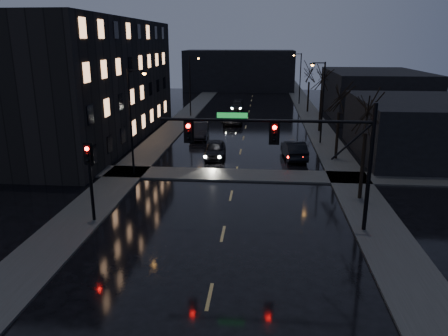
% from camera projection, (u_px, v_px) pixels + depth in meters
% --- Properties ---
extents(ground, '(160.00, 160.00, 0.00)m').
position_uv_depth(ground, '(203.00, 328.00, 15.79)').
color(ground, black).
rests_on(ground, ground).
extents(sidewalk_left, '(3.00, 140.00, 0.12)m').
position_uv_depth(sidewalk_left, '(170.00, 130.00, 49.94)').
color(sidewalk_left, '#2D2D2B').
rests_on(sidewalk_left, ground).
extents(sidewalk_right, '(3.00, 140.00, 0.12)m').
position_uv_depth(sidewalk_right, '(321.00, 133.00, 48.49)').
color(sidewalk_right, '#2D2D2B').
rests_on(sidewalk_right, ground).
extents(sidewalk_cross, '(40.00, 3.00, 0.12)m').
position_uv_depth(sidewalk_cross, '(235.00, 175.00, 33.45)').
color(sidewalk_cross, '#2D2D2B').
rests_on(sidewalk_cross, ground).
extents(apartment_block, '(12.00, 30.00, 12.00)m').
position_uv_depth(apartment_block, '(81.00, 81.00, 44.16)').
color(apartment_block, black).
rests_on(apartment_block, ground).
extents(commercial_right_near, '(10.00, 14.00, 5.00)m').
position_uv_depth(commercial_right_near, '(415.00, 128.00, 38.61)').
color(commercial_right_near, black).
rests_on(commercial_right_near, ground).
extents(commercial_right_far, '(12.00, 18.00, 6.00)m').
position_uv_depth(commercial_right_far, '(374.00, 93.00, 59.36)').
color(commercial_right_far, black).
rests_on(commercial_right_far, ground).
extents(far_block, '(22.00, 10.00, 8.00)m').
position_uv_depth(far_block, '(239.00, 70.00, 89.45)').
color(far_block, black).
rests_on(far_block, ground).
extents(signal_mast, '(11.11, 0.41, 7.00)m').
position_uv_depth(signal_mast, '(298.00, 143.00, 22.68)').
color(signal_mast, black).
rests_on(signal_mast, ground).
extents(signal_pole_left, '(0.35, 0.41, 4.53)m').
position_uv_depth(signal_pole_left, '(90.00, 171.00, 24.17)').
color(signal_pole_left, black).
rests_on(signal_pole_left, ground).
extents(tree_near, '(3.52, 3.52, 8.08)m').
position_uv_depth(tree_near, '(368.00, 104.00, 26.70)').
color(tree_near, black).
rests_on(tree_near, ground).
extents(tree_mid_a, '(3.30, 3.30, 7.58)m').
position_uv_depth(tree_mid_a, '(340.00, 92.00, 36.36)').
color(tree_mid_a, black).
rests_on(tree_mid_a, ground).
extents(tree_mid_b, '(3.74, 3.74, 8.59)m').
position_uv_depth(tree_mid_b, '(323.00, 72.00, 47.61)').
color(tree_mid_b, black).
rests_on(tree_mid_b, ground).
extents(tree_far, '(3.43, 3.43, 7.88)m').
position_uv_depth(tree_far, '(310.00, 69.00, 61.14)').
color(tree_far, black).
rests_on(tree_far, ground).
extents(streetlight_l_near, '(1.53, 0.28, 8.00)m').
position_uv_depth(streetlight_l_near, '(133.00, 113.00, 32.28)').
color(streetlight_l_near, black).
rests_on(streetlight_l_near, ground).
extents(streetlight_l_far, '(1.53, 0.28, 8.00)m').
position_uv_depth(streetlight_l_far, '(191.00, 81.00, 58.09)').
color(streetlight_l_far, black).
rests_on(streetlight_l_far, ground).
extents(streetlight_r_mid, '(1.53, 0.28, 8.00)m').
position_uv_depth(streetlight_r_mid, '(321.00, 96.00, 42.46)').
color(streetlight_r_mid, black).
rests_on(streetlight_r_mid, ground).
extents(streetlight_r_far, '(1.53, 0.28, 8.00)m').
position_uv_depth(streetlight_r_far, '(299.00, 74.00, 69.22)').
color(streetlight_r_far, black).
rests_on(streetlight_r_far, ground).
extents(oncoming_car_a, '(2.01, 4.54, 1.52)m').
position_uv_depth(oncoming_car_a, '(215.00, 149.00, 38.38)').
color(oncoming_car_a, black).
rests_on(oncoming_car_a, ground).
extents(oncoming_car_b, '(2.08, 5.15, 1.67)m').
position_uv_depth(oncoming_car_b, '(200.00, 130.00, 46.00)').
color(oncoming_car_b, black).
rests_on(oncoming_car_b, ground).
extents(oncoming_car_c, '(3.07, 5.46, 1.44)m').
position_uv_depth(oncoming_car_c, '(232.00, 118.00, 54.02)').
color(oncoming_car_c, black).
rests_on(oncoming_car_c, ground).
extents(oncoming_car_d, '(2.06, 4.78, 1.37)m').
position_uv_depth(oncoming_car_d, '(237.00, 106.00, 64.17)').
color(oncoming_car_d, black).
rests_on(oncoming_car_d, ground).
extents(lead_car, '(2.22, 4.98, 1.59)m').
position_uv_depth(lead_car, '(294.00, 150.00, 38.06)').
color(lead_car, black).
rests_on(lead_car, ground).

